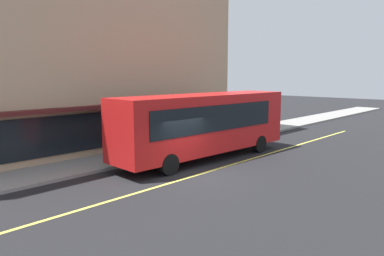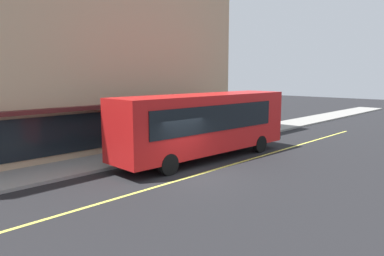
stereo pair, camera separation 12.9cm
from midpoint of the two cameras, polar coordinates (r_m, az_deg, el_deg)
name	(u,v)px [view 1 (the left image)]	position (r m, az deg, el deg)	size (l,w,h in m)	color
ground	(195,176)	(16.79, 0.31, -7.40)	(120.00, 120.00, 0.00)	black
sidewalk	(127,157)	(20.45, -10.25, -4.44)	(80.00, 2.93, 0.15)	gray
lane_centre_stripe	(195,175)	(16.79, 0.31, -7.38)	(36.00, 0.16, 0.01)	#D8D14C
storefront_building	(38,19)	(25.66, -22.91, 15.28)	(24.08, 11.84, 15.88)	tan
bus	(205,123)	(19.71, 1.84, 0.85)	(11.23, 3.00, 3.50)	red
traffic_light	(159,111)	(20.58, -5.36, 2.68)	(0.30, 0.52, 3.20)	#2D2D33
pedestrian_waiting	(199,127)	(24.03, 0.92, 0.08)	(0.34, 0.34, 1.60)	black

